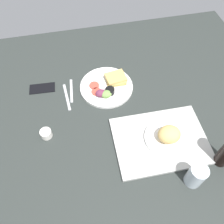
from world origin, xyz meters
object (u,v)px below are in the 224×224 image
(plate_with_salad, at_px, (108,86))
(knife, at_px, (67,97))
(fork, at_px, (71,91))
(cell_phone, at_px, (42,88))
(espresso_cup, at_px, (46,134))
(serving_tray, at_px, (160,140))
(drinking_glass, at_px, (196,176))
(bread_plate_near, at_px, (168,136))

(plate_with_salad, height_order, knife, plate_with_salad)
(plate_with_salad, xyz_separation_m, fork, (0.21, -0.02, -0.01))
(plate_with_salad, relative_size, cell_phone, 2.09)
(plate_with_salad, height_order, fork, plate_with_salad)
(plate_with_salad, distance_m, espresso_cup, 0.43)
(serving_tray, height_order, drinking_glass, drinking_glass)
(espresso_cup, distance_m, fork, 0.31)
(fork, distance_m, cell_phone, 0.17)
(drinking_glass, relative_size, fork, 0.73)
(serving_tray, bearing_deg, plate_with_salad, -64.72)
(bread_plate_near, relative_size, fork, 1.20)
(fork, bearing_deg, serving_tray, 48.36)
(drinking_glass, height_order, espresso_cup, drinking_glass)
(bread_plate_near, xyz_separation_m, fork, (0.42, -0.42, -0.05))
(plate_with_salad, bearing_deg, serving_tray, 115.28)
(fork, relative_size, cell_phone, 1.18)
(knife, bearing_deg, espresso_cup, -32.63)
(plate_with_salad, bearing_deg, espresso_cup, 33.81)
(bread_plate_near, height_order, plate_with_salad, bread_plate_near)
(knife, distance_m, cell_phone, 0.16)
(plate_with_salad, bearing_deg, bread_plate_near, 118.27)
(drinking_glass, distance_m, knife, 0.77)
(fork, bearing_deg, plate_with_salad, 88.33)
(bread_plate_near, relative_size, plate_with_salad, 0.68)
(drinking_glass, relative_size, knife, 0.65)
(fork, bearing_deg, knife, -31.89)
(serving_tray, xyz_separation_m, drinking_glass, (-0.07, 0.22, 0.05))
(cell_phone, bearing_deg, knife, 148.52)
(serving_tray, relative_size, espresso_cup, 8.04)
(serving_tray, height_order, espresso_cup, espresso_cup)
(bread_plate_near, relative_size, espresso_cup, 3.65)
(bread_plate_near, xyz_separation_m, drinking_glass, (-0.05, 0.21, 0.01))
(serving_tray, xyz_separation_m, bread_plate_near, (-0.03, 0.00, 0.04))
(drinking_glass, relative_size, cell_phone, 0.86)
(drinking_glass, bearing_deg, cell_phone, -47.51)
(serving_tray, bearing_deg, espresso_cup, -15.27)
(knife, xyz_separation_m, cell_phone, (0.13, -0.09, 0.00))
(plate_with_salad, distance_m, fork, 0.21)
(serving_tray, height_order, cell_phone, serving_tray)
(espresso_cup, bearing_deg, drinking_glass, 149.33)
(bread_plate_near, xyz_separation_m, cell_phone, (0.58, -0.47, -0.04))
(drinking_glass, bearing_deg, serving_tray, -71.14)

